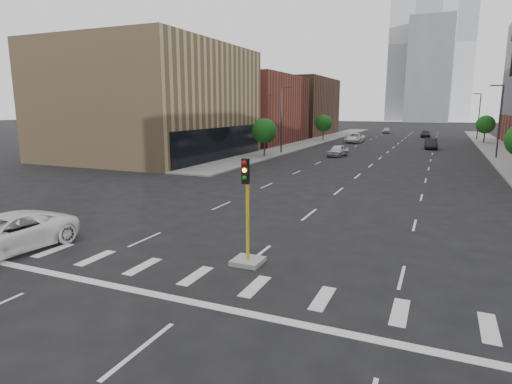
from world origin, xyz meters
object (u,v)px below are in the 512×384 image
Objects in this scene: car_deep_right at (425,134)px; car_distant at (387,130)px; car_far_left at (355,138)px; car_mid_right at (431,144)px; median_traffic_signal at (247,241)px; car_near_left at (338,151)px; parked_minivan at (5,234)px.

car_deep_right is 1.16× the size of car_distant.
car_far_left reaches higher than car_deep_right.
car_mid_right is 1.02× the size of car_deep_right.
median_traffic_signal reaches higher than car_mid_right.
car_deep_right is at bearing 62.95° from car_far_left.
car_distant is (-0.27, 55.62, -0.03)m from car_near_left.
car_distant is 0.69× the size of parked_minivan.
parked_minivan is (-10.45, -2.97, -0.12)m from median_traffic_signal.
car_deep_right is (11.37, 19.88, -0.13)m from car_far_left.
median_traffic_signal is at bearing 21.51° from parked_minivan.
median_traffic_signal is 0.73× the size of car_far_left.
car_distant is at bearing 93.40° from median_traffic_signal.
median_traffic_signal is at bearing -99.81° from car_mid_right.
car_deep_right is at bearing 87.42° from median_traffic_signal.
car_near_left reaches higher than car_deep_right.
car_far_left reaches higher than car_distant.
car_far_left is 1.23× the size of car_deep_right.
car_far_left is 32.32m from car_distant.
median_traffic_signal is at bearing -75.07° from car_near_left.
car_mid_right is 41.44m from car_distant.
median_traffic_signal is 10.86m from parked_minivan.
median_traffic_signal is at bearing -88.45° from car_distant.
car_mid_right reaches higher than car_near_left.
car_deep_right is at bearing 85.25° from car_near_left.
median_traffic_signal is 56.95m from car_mid_right.
car_mid_right is 1.18× the size of car_distant.
parked_minivan is (-14.24, -87.12, 0.14)m from car_deep_right.
car_deep_right is 15.62m from car_distant.
car_far_left is (-2.11, 23.35, 0.09)m from car_near_left.
car_deep_right is at bearing 89.50° from car_mid_right.
parked_minivan is at bearing -101.81° from car_deep_right.
car_near_left is 1.04× the size of car_distant.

